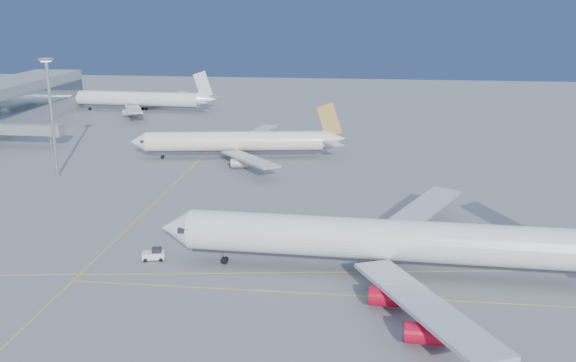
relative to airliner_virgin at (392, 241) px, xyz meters
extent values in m
plane|color=slate|center=(-8.14, 5.72, -5.48)|extent=(500.00, 500.00, 0.00)
cube|color=#3F4C59|center=(-113.94, 90.72, 3.52)|extent=(0.40, 107.80, 5.00)
cube|color=gray|center=(-103.14, 77.72, -0.28)|extent=(22.00, 3.00, 3.00)
cylinder|color=gray|center=(-94.14, 77.72, -2.88)|extent=(0.70, 0.70, 5.20)
cube|color=gray|center=(-92.14, 77.72, -0.28)|extent=(3.20, 3.60, 3.40)
cube|color=yellow|center=(-3.14, -8.28, -5.47)|extent=(90.00, 0.18, 0.02)
cube|color=yellow|center=(-8.14, -0.28, -5.47)|extent=(118.86, 16.88, 0.02)
cube|color=yellow|center=(-48.14, 35.72, -5.47)|extent=(0.18, 140.00, 0.02)
cylinder|color=white|center=(-1.60, 0.06, 0.18)|extent=(61.14, 8.50, 6.31)
cone|color=white|center=(-34.45, 1.24, 0.18)|extent=(5.12, 6.48, 6.31)
cube|color=black|center=(-32.39, 1.17, 0.84)|extent=(1.96, 6.06, 0.76)
cube|color=#B7B7BC|center=(3.28, -17.81, -1.55)|extent=(17.93, 31.12, 0.60)
cube|color=#B7B7BC|center=(4.55, 17.52, -1.55)|extent=(19.79, 30.49, 0.60)
cylinder|color=gray|center=(-26.58, 0.96, -3.63)|extent=(0.26, 0.26, 2.50)
cylinder|color=black|center=(-26.58, 0.96, -4.88)|extent=(1.22, 0.80, 1.20)
cylinder|color=gray|center=(-0.68, -4.44, -3.63)|extent=(0.35, 0.35, 2.50)
cylinder|color=black|center=(-0.68, -4.44, -4.88)|extent=(1.23, 1.02, 1.20)
cylinder|color=gray|center=(-0.36, 4.48, -3.63)|extent=(0.35, 0.35, 2.50)
cylinder|color=black|center=(-0.36, 4.48, -4.88)|extent=(1.23, 1.02, 1.20)
cylinder|color=#B70721|center=(-0.92, -11.97, -3.59)|extent=(5.32, 2.91, 2.72)
cylinder|color=#B70721|center=(3.36, -21.60, -3.59)|extent=(5.32, 2.91, 2.72)
cylinder|color=#B70721|center=(-0.06, 12.00, -3.59)|extent=(5.32, 2.91, 2.72)
cylinder|color=#B70721|center=(4.90, 21.30, -3.59)|extent=(5.32, 2.91, 2.72)
cylinder|color=#F3E4CF|center=(-39.14, 71.66, -0.81)|extent=(47.37, 12.21, 5.17)
cone|color=#F3E4CF|center=(-64.41, 67.81, -0.81)|extent=(4.81, 5.72, 5.17)
cone|color=#F3E4CF|center=(-12.71, 75.69, -0.26)|extent=(7.01, 5.81, 4.91)
cube|color=black|center=(-62.71, 68.07, -0.26)|extent=(2.17, 5.07, 0.63)
cube|color=#B7B7BC|center=(-32.67, 58.25, -2.23)|extent=(18.27, 23.53, 0.50)
cube|color=#B7B7BC|center=(-36.96, 86.40, -2.23)|extent=(12.02, 25.62, 0.50)
cube|color=tan|center=(-14.05, 75.49, 4.79)|extent=(6.95, 1.45, 9.59)
cylinder|color=gray|center=(-58.24, 68.75, -3.94)|extent=(0.22, 0.22, 2.08)
cylinder|color=black|center=(-58.24, 68.75, -4.98)|extent=(1.08, 0.78, 1.00)
cylinder|color=gray|center=(-37.69, 68.17, -3.94)|extent=(0.29, 0.29, 2.08)
cylinder|color=black|center=(-37.69, 68.17, -4.98)|extent=(1.11, 0.96, 1.00)
cylinder|color=gray|center=(-38.80, 75.43, -3.94)|extent=(0.29, 0.29, 2.08)
cylinder|color=black|center=(-38.80, 75.43, -4.98)|extent=(1.11, 0.96, 1.00)
cylinder|color=#B7B7BC|center=(-35.62, 60.36, -3.93)|extent=(4.64, 2.90, 2.27)
cylinder|color=#B7B7BC|center=(-39.14, 83.50, -3.93)|extent=(4.64, 2.90, 2.27)
cylinder|color=white|center=(-90.42, 140.63, -0.56)|extent=(48.37, 7.78, 5.39)
cone|color=white|center=(-116.58, 141.93, -0.56)|extent=(4.60, 5.60, 5.39)
cone|color=white|center=(-63.00, 139.26, 0.01)|extent=(6.99, 5.45, 5.12)
cube|color=black|center=(-114.76, 141.84, 0.01)|extent=(1.79, 5.19, 0.67)
cube|color=#B7B7BC|center=(-86.73, 125.81, -2.05)|extent=(14.79, 25.86, 0.53)
cube|color=#B7B7BC|center=(-85.28, 155.01, -2.05)|extent=(16.89, 25.17, 0.53)
cube|color=silver|center=(-64.44, 139.34, 5.36)|extent=(7.42, 0.80, 10.19)
cylinder|color=gray|center=(-110.14, 141.61, -3.84)|extent=(0.23, 0.23, 2.22)
cylinder|color=black|center=(-110.14, 141.61, -4.95)|extent=(1.09, 0.73, 1.06)
cylinder|color=gray|center=(-89.65, 136.73, -3.84)|extent=(0.31, 0.31, 2.22)
cylinder|color=black|center=(-89.65, 136.73, -4.95)|extent=(1.10, 0.92, 1.06)
cylinder|color=gray|center=(-89.26, 144.43, -3.84)|extent=(0.31, 0.31, 2.22)
cylinder|color=black|center=(-89.26, 144.43, -4.95)|extent=(1.10, 0.92, 1.06)
cylinder|color=#B7B7BC|center=(-89.31, 128.54, -3.85)|extent=(4.74, 2.63, 2.41)
cylinder|color=#B7B7BC|center=(-88.12, 152.55, -3.85)|extent=(4.74, 2.63, 2.41)
cube|color=white|center=(-38.50, 1.18, -4.67)|extent=(3.89, 2.50, 1.08)
cube|color=black|center=(-37.97, 1.29, -3.86)|extent=(1.72, 1.79, 0.81)
cylinder|color=black|center=(-39.54, 0.00, -5.16)|extent=(0.68, 0.44, 0.63)
cylinder|color=black|center=(-39.92, 1.85, -5.16)|extent=(0.68, 0.44, 0.63)
cylinder|color=black|center=(-37.07, 0.51, -5.16)|extent=(0.68, 0.44, 0.63)
cylinder|color=black|center=(-37.46, 2.36, -5.16)|extent=(0.68, 0.44, 0.63)
cylinder|color=gray|center=(-78.06, 48.53, 8.38)|extent=(0.78, 0.78, 27.71)
cube|color=gray|center=(-78.06, 48.53, 22.46)|extent=(2.44, 2.44, 0.55)
cube|color=white|center=(-78.06, 48.53, 22.01)|extent=(1.77, 1.77, 0.28)
camera|label=1|loc=(-5.06, -93.25, 35.68)|focal=40.00mm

